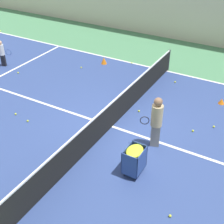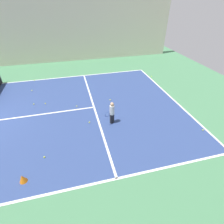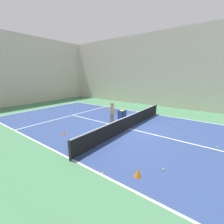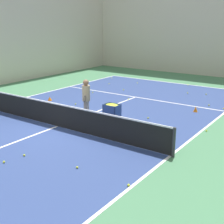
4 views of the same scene
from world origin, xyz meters
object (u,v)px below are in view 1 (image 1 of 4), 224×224
player_near_baseline (2,52)px  coach_at_net (156,119)px  training_cone_1 (221,101)px  training_cone_0 (104,61)px  tennis_net (112,114)px  ball_cart (134,156)px

player_near_baseline → coach_at_net: coach_at_net is taller
player_near_baseline → training_cone_1: size_ratio=5.27×
training_cone_0 → training_cone_1: (0.91, 5.76, -0.05)m
tennis_net → player_near_baseline: player_near_baseline is taller
player_near_baseline → coach_at_net: (1.93, 8.49, 0.27)m
player_near_baseline → ball_cart: (3.33, 8.47, -0.11)m
player_near_baseline → training_cone_1: player_near_baseline is taller
player_near_baseline → coach_at_net: 8.71m
player_near_baseline → coach_at_net: size_ratio=0.72×
tennis_net → training_cone_1: (-3.36, 2.85, -0.40)m
coach_at_net → training_cone_0: size_ratio=5.45×
tennis_net → training_cone_1: bearing=139.7°
training_cone_0 → ball_cart: bearing=37.6°
player_near_baseline → training_cone_0: 4.72m
tennis_net → ball_cart: tennis_net is taller
tennis_net → training_cone_0: bearing=-145.8°
tennis_net → coach_at_net: 1.72m
ball_cart → training_cone_0: ball_cart is taller
ball_cart → training_cone_1: 5.14m
player_near_baseline → training_cone_1: 9.85m
tennis_net → ball_cart: 2.28m
player_near_baseline → training_cone_0: size_ratio=3.93×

